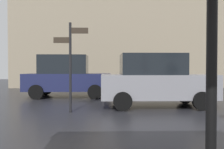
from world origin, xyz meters
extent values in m
cylinder|color=black|center=(-0.41, -1.20, 1.33)|extent=(0.07, 0.07, 2.66)
cube|color=#1E234C|center=(-2.89, 9.29, 0.73)|extent=(4.02, 1.82, 0.80)
cube|color=black|center=(-3.09, 9.29, 1.57)|extent=(2.21, 1.68, 0.88)
cylinder|color=black|center=(-1.58, 10.21, 0.33)|extent=(0.66, 0.18, 0.66)
cylinder|color=black|center=(-1.58, 8.38, 0.33)|extent=(0.66, 0.18, 0.66)
cylinder|color=black|center=(-4.20, 10.21, 0.33)|extent=(0.66, 0.18, 0.66)
cylinder|color=black|center=(-4.20, 8.38, 0.33)|extent=(0.66, 0.18, 0.66)
cube|color=gray|center=(0.73, 6.11, 0.73)|extent=(4.01, 1.74, 0.85)
cube|color=black|center=(0.53, 6.11, 1.53)|extent=(2.20, 1.60, 0.74)
cylinder|color=black|center=(2.04, 6.98, 0.31)|extent=(0.62, 0.18, 0.62)
cylinder|color=black|center=(2.04, 5.24, 0.31)|extent=(0.62, 0.18, 0.62)
cylinder|color=black|center=(-0.57, 6.98, 0.31)|extent=(0.62, 0.18, 0.62)
cylinder|color=black|center=(-0.57, 5.24, 0.31)|extent=(0.62, 0.18, 0.62)
cylinder|color=black|center=(-2.23, 5.04, 1.41)|extent=(0.08, 0.08, 2.82)
cube|color=#33281E|center=(-1.95, 5.04, 2.57)|extent=(0.56, 0.04, 0.18)
cube|color=#33281E|center=(-2.49, 5.04, 2.27)|extent=(0.52, 0.04, 0.18)
camera|label=1|loc=(-1.16, -2.94, 1.38)|focal=40.66mm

